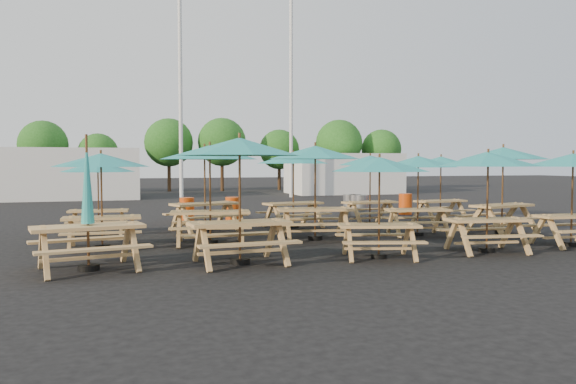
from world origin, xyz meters
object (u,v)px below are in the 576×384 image
object	(u,v)px
picnic_unit_4	(210,157)
picnic_unit_5	(205,157)
picnic_unit_0	(88,215)
picnic_unit_13	(503,157)
waste_bin_1	(233,209)
waste_bin_2	(355,205)
waste_bin_3	(350,205)
picnic_unit_8	(293,162)
picnic_unit_2	(98,170)
picnic_unit_12	(573,164)
waste_bin_5	(405,204)
picnic_unit_6	(379,169)
picnic_unit_14	(441,164)
waste_bin_0	(187,209)
waste_bin_4	(361,206)
picnic_unit_11	(370,164)
picnic_unit_9	(488,164)
picnic_unit_10	(418,165)
picnic_unit_3	(240,153)
picnic_unit_1	(101,165)
picnic_unit_7	(315,157)

from	to	relation	value
picnic_unit_4	picnic_unit_5	distance (m)	2.70
picnic_unit_0	picnic_unit_13	world-z (taller)	picnic_unit_0
waste_bin_1	waste_bin_2	distance (m)	4.73
waste_bin_3	picnic_unit_8	bearing A→B (deg)	-136.24
picnic_unit_2	picnic_unit_12	size ratio (longest dim) A/B	0.92
picnic_unit_2	waste_bin_5	size ratio (longest dim) A/B	2.68
picnic_unit_6	picnic_unit_14	size ratio (longest dim) A/B	1.04
waste_bin_0	picnic_unit_2	bearing A→B (deg)	-133.56
picnic_unit_14	waste_bin_5	size ratio (longest dim) A/B	3.08
waste_bin_0	waste_bin_4	world-z (taller)	same
picnic_unit_2	picnic_unit_11	xyz separation A→B (m)	(8.34, 0.07, 0.18)
picnic_unit_9	picnic_unit_10	bearing A→B (deg)	97.83
picnic_unit_8	picnic_unit_10	size ratio (longest dim) A/B	1.08
waste_bin_1	waste_bin_4	bearing A→B (deg)	-0.46
picnic_unit_9	picnic_unit_12	size ratio (longest dim) A/B	1.06
picnic_unit_5	picnic_unit_2	bearing A→B (deg)	158.47
picnic_unit_5	picnic_unit_11	xyz separation A→B (m)	(5.38, 0.19, -0.20)
waste_bin_5	picnic_unit_11	bearing A→B (deg)	-134.56
picnic_unit_0	picnic_unit_5	world-z (taller)	picnic_unit_0
picnic_unit_3	picnic_unit_14	size ratio (longest dim) A/B	1.07
picnic_unit_1	picnic_unit_4	distance (m)	2.54
picnic_unit_6	picnic_unit_11	world-z (taller)	picnic_unit_11
waste_bin_4	waste_bin_5	bearing A→B (deg)	7.80
waste_bin_3	picnic_unit_14	bearing A→B (deg)	-56.13
picnic_unit_9	picnic_unit_11	bearing A→B (deg)	98.45
picnic_unit_12	waste_bin_4	size ratio (longest dim) A/B	2.92
waste_bin_4	picnic_unit_5	bearing A→B (deg)	-155.68
picnic_unit_0	picnic_unit_3	bearing A→B (deg)	-14.64
waste_bin_0	waste_bin_5	xyz separation A→B (m)	(8.41, 0.04, 0.00)
picnic_unit_2	picnic_unit_5	xyz separation A→B (m)	(2.97, -0.12, 0.38)
picnic_unit_11	picnic_unit_13	world-z (taller)	picnic_unit_13
picnic_unit_5	waste_bin_2	xyz separation A→B (m)	(6.10, 3.03, -1.78)
picnic_unit_0	picnic_unit_1	distance (m)	2.92
picnic_unit_2	picnic_unit_7	distance (m)	6.14
picnic_unit_5	waste_bin_3	world-z (taller)	picnic_unit_5
picnic_unit_12	picnic_unit_13	distance (m)	2.52
picnic_unit_14	picnic_unit_11	bearing A→B (deg)	170.98
picnic_unit_2	picnic_unit_12	distance (m)	12.36
picnic_unit_10	waste_bin_2	xyz separation A→B (m)	(0.63, 5.72, -1.53)
picnic_unit_2	waste_bin_5	xyz separation A→B (m)	(11.19, 2.96, -1.39)
picnic_unit_14	waste_bin_5	xyz separation A→B (m)	(0.28, 2.94, -1.55)
picnic_unit_5	waste_bin_1	size ratio (longest dim) A/B	3.88
picnic_unit_5	waste_bin_5	distance (m)	8.96
picnic_unit_0	picnic_unit_5	size ratio (longest dim) A/B	0.81
picnic_unit_4	picnic_unit_14	world-z (taller)	picnic_unit_4
picnic_unit_11	picnic_unit_13	bearing A→B (deg)	-59.07
picnic_unit_6	picnic_unit_14	distance (m)	7.80
picnic_unit_12	picnic_unit_2	bearing A→B (deg)	156.84
picnic_unit_6	waste_bin_5	world-z (taller)	picnic_unit_6
picnic_unit_9	waste_bin_2	xyz separation A→B (m)	(0.59, 8.73, -1.57)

